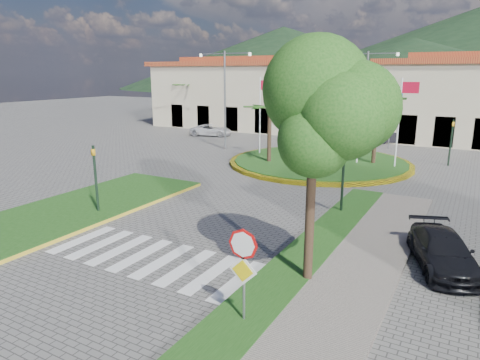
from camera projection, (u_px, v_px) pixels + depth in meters
The scene contains 22 objects.
ground at pixel (52, 311), 11.68m from camera, with size 160.00×160.00×0.00m, color slate.
sidewalk_right at pixel (283, 335), 10.50m from camera, with size 4.00×28.00×0.15m, color gray.
verge_right at pixel (240, 321), 11.07m from camera, with size 1.60×28.00×0.18m, color #1B4814.
median_left at pixel (70, 211), 19.82m from camera, with size 5.00×14.00×0.18m, color #1B4814.
crosswalk at pixel (150, 257), 15.06m from camera, with size 8.00×3.00×0.01m, color silver.
roundabout_island at pixel (319, 162), 30.23m from camera, with size 12.70×12.70×6.00m.
stop_sign at pixel (243, 261), 10.57m from camera, with size 0.80×0.11×2.65m.
deciduous_tree at pixel (314, 115), 12.03m from camera, with size 3.60×3.60×6.80m.
traffic_light_left at pixel (95, 173), 19.17m from camera, with size 0.15×0.18×3.20m.
traffic_light_right at pixel (343, 173), 19.21m from camera, with size 0.15×0.18×3.20m.
traffic_light_far at pixel (451, 138), 29.38m from camera, with size 0.18×0.15×3.20m.
direction_sign_west at pixel (333, 105), 37.94m from camera, with size 1.60×0.14×5.20m.
direction_sign_east at pixel (391, 107), 35.57m from camera, with size 1.60×0.14×5.20m.
street_lamp_centre at pixel (365, 95), 35.46m from camera, with size 4.80×0.16×8.00m.
street_lamp_west at pixel (225, 95), 35.14m from camera, with size 4.80×0.16×8.00m.
building_left at pixel (251, 94), 49.49m from camera, with size 23.32×9.54×8.05m.
hill_far_west at pixel (283, 59), 153.44m from camera, with size 140.00×140.00×22.00m, color black.
hill_near_back at pixel (411, 66), 124.36m from camera, with size 110.00×110.00×16.00m, color black.
white_van at pixel (211, 130), 43.69m from camera, with size 1.95×4.23×1.18m, color silver.
car_dark_a at pixel (336, 129), 43.91m from camera, with size 1.47×3.66×1.25m, color black.
car_dark_b at pixel (395, 138), 38.89m from camera, with size 1.15×3.31×1.09m, color black.
car_side_right at pixel (443, 251), 14.16m from camera, with size 1.65×4.06×1.18m, color black.
Camera 1 is at (9.61, -6.58, 6.34)m, focal length 32.00 mm.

